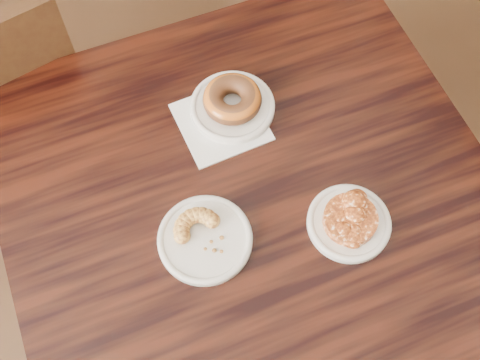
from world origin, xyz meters
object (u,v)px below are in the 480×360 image
cafe_table (250,265)px  chair_far (3,110)px  cruller_fragment (204,235)px  apple_fritter (351,218)px  glazed_donut (232,99)px

cafe_table → chair_far: size_ratio=1.00×
cafe_table → cruller_fragment: size_ratio=9.00×
cafe_table → chair_far: bearing=126.3°
cruller_fragment → apple_fritter: bearing=-22.7°
cruller_fragment → chair_far: bearing=109.4°
glazed_donut → apple_fritter: size_ratio=0.86×
chair_far → apple_fritter: 0.97m
glazed_donut → cafe_table: bearing=-108.4°
chair_far → cruller_fragment: (0.24, -0.68, 0.33)m
glazed_donut → cruller_fragment: (-0.18, -0.22, -0.01)m
cafe_table → apple_fritter: bearing=-38.1°
cafe_table → glazed_donut: 0.46m
chair_far → cruller_fragment: 0.79m
apple_fritter → cruller_fragment: size_ratio=1.34×
cruller_fragment → cafe_table: bearing=13.6°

